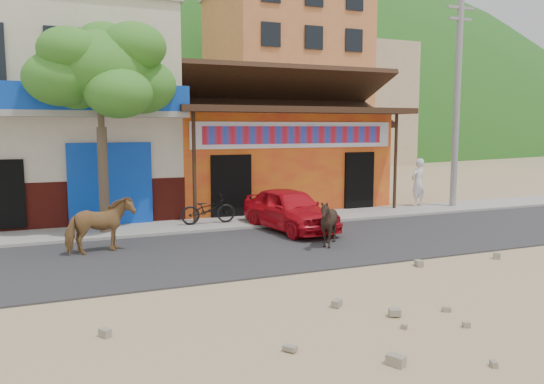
{
  "coord_description": "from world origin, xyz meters",
  "views": [
    {
      "loc": [
        -5.91,
        -9.93,
        3.11
      ],
      "look_at": [
        -0.55,
        3.0,
        1.4
      ],
      "focal_mm": 35.0,
      "sensor_mm": 36.0,
      "label": 1
    }
  ],
  "objects_px": {
    "utility_pole": "(457,100)",
    "scooter": "(208,209)",
    "cow_tan": "(100,225)",
    "pedestrian": "(418,182)",
    "red_car": "(290,209)",
    "cow_dark": "(328,223)",
    "tree": "(101,127)"
  },
  "relations": [
    {
      "from": "utility_pole",
      "to": "scooter",
      "type": "xyz_separation_m",
      "value": [
        -9.7,
        -0.08,
        -3.55
      ]
    },
    {
      "from": "cow_tan",
      "to": "pedestrian",
      "type": "height_order",
      "value": "pedestrian"
    },
    {
      "from": "red_car",
      "to": "cow_dark",
      "type": "bearing_deg",
      "value": -97.63
    },
    {
      "from": "red_car",
      "to": "pedestrian",
      "type": "height_order",
      "value": "pedestrian"
    },
    {
      "from": "cow_tan",
      "to": "scooter",
      "type": "height_order",
      "value": "cow_tan"
    },
    {
      "from": "cow_tan",
      "to": "cow_dark",
      "type": "relative_size",
      "value": 1.3
    },
    {
      "from": "cow_tan",
      "to": "pedestrian",
      "type": "distance_m",
      "value": 12.23
    },
    {
      "from": "utility_pole",
      "to": "cow_tan",
      "type": "bearing_deg",
      "value": -169.18
    },
    {
      "from": "pedestrian",
      "to": "cow_dark",
      "type": "bearing_deg",
      "value": 17.4
    },
    {
      "from": "tree",
      "to": "pedestrian",
      "type": "bearing_deg",
      "value": 3.52
    },
    {
      "from": "cow_dark",
      "to": "utility_pole",
      "type": "bearing_deg",
      "value": 108.21
    },
    {
      "from": "utility_pole",
      "to": "cow_tan",
      "type": "height_order",
      "value": "utility_pole"
    },
    {
      "from": "cow_tan",
      "to": "pedestrian",
      "type": "relative_size",
      "value": 0.89
    },
    {
      "from": "cow_tan",
      "to": "red_car",
      "type": "xyz_separation_m",
      "value": [
        5.49,
        0.85,
        -0.04
      ]
    },
    {
      "from": "cow_dark",
      "to": "cow_tan",
      "type": "bearing_deg",
      "value": -115.34
    },
    {
      "from": "utility_pole",
      "to": "pedestrian",
      "type": "xyz_separation_m",
      "value": [
        -1.27,
        0.51,
        -3.09
      ]
    },
    {
      "from": "tree",
      "to": "pedestrian",
      "type": "xyz_separation_m",
      "value": [
        11.53,
        0.71,
        -2.09
      ]
    },
    {
      "from": "tree",
      "to": "utility_pole",
      "type": "relative_size",
      "value": 0.75
    },
    {
      "from": "cow_dark",
      "to": "pedestrian",
      "type": "relative_size",
      "value": 0.68
    },
    {
      "from": "cow_tan",
      "to": "red_car",
      "type": "distance_m",
      "value": 5.56
    },
    {
      "from": "tree",
      "to": "cow_tan",
      "type": "distance_m",
      "value": 3.34
    },
    {
      "from": "cow_tan",
      "to": "scooter",
      "type": "relative_size",
      "value": 0.93
    },
    {
      "from": "cow_tan",
      "to": "tree",
      "type": "bearing_deg",
      "value": -24.32
    },
    {
      "from": "tree",
      "to": "scooter",
      "type": "xyz_separation_m",
      "value": [
        3.1,
        0.12,
        -2.55
      ]
    },
    {
      "from": "utility_pole",
      "to": "cow_tan",
      "type": "distance_m",
      "value": 13.78
    },
    {
      "from": "red_car",
      "to": "scooter",
      "type": "bearing_deg",
      "value": 135.04
    },
    {
      "from": "red_car",
      "to": "pedestrian",
      "type": "distance_m",
      "value": 6.72
    },
    {
      "from": "scooter",
      "to": "pedestrian",
      "type": "xyz_separation_m",
      "value": [
        8.43,
        0.59,
        0.45
      ]
    },
    {
      "from": "utility_pole",
      "to": "red_car",
      "type": "distance_m",
      "value": 8.53
    },
    {
      "from": "tree",
      "to": "red_car",
      "type": "distance_m",
      "value": 5.91
    },
    {
      "from": "cow_tan",
      "to": "red_car",
      "type": "relative_size",
      "value": 0.43
    },
    {
      "from": "cow_tan",
      "to": "scooter",
      "type": "xyz_separation_m",
      "value": [
        3.42,
        2.42,
        -0.15
      ]
    }
  ]
}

